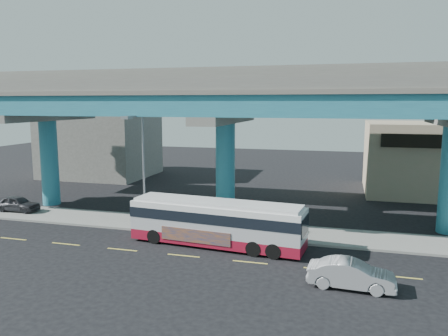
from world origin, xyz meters
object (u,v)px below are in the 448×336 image
(transit_bus, at_px, (217,221))
(parked_car, at_px, (17,204))
(stop_sign, at_px, (252,210))
(street_lamp, at_px, (140,155))
(sedan, at_px, (351,274))

(transit_bus, relative_size, parked_car, 3.06)
(stop_sign, bearing_deg, street_lamp, -154.99)
(transit_bus, bearing_deg, parked_car, 174.48)
(sedan, relative_size, parked_car, 1.15)
(transit_bus, relative_size, stop_sign, 4.65)
(parked_car, height_order, stop_sign, stop_sign)
(parked_car, bearing_deg, street_lamp, -100.80)
(sedan, height_order, street_lamp, street_lamp)
(parked_car, xyz_separation_m, stop_sign, (19.80, -1.38, 1.11))
(street_lamp, bearing_deg, sedan, -22.46)
(transit_bus, height_order, street_lamp, street_lamp)
(sedan, bearing_deg, transit_bus, 65.17)
(transit_bus, bearing_deg, sedan, -22.69)
(parked_car, bearing_deg, transit_bus, -101.97)
(street_lamp, bearing_deg, transit_bus, -13.53)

